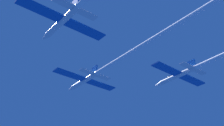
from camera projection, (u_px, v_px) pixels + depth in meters
jet_lead at (147, 43)px, 65.67m from camera, size 20.01×79.52×3.32m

